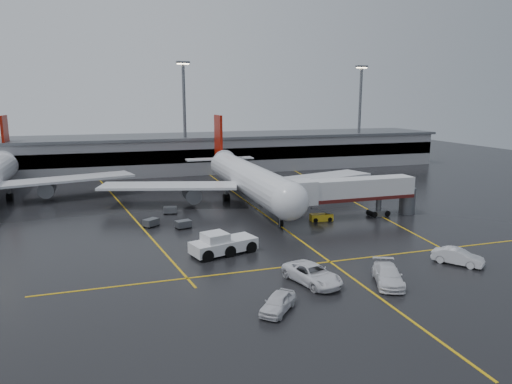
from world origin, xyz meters
name	(u,v)px	position (x,y,z in m)	size (l,w,h in m)	color
ground	(265,214)	(0.00, 0.00, 0.00)	(220.00, 220.00, 0.00)	black
apron_line_centre	(265,214)	(0.00, 0.00, 0.01)	(0.25, 90.00, 0.02)	gold
apron_line_stop	(330,262)	(0.00, -22.00, 0.01)	(60.00, 0.25, 0.02)	gold
apron_line_left	(126,209)	(-20.00, 10.00, 0.01)	(0.25, 70.00, 0.02)	gold
apron_line_right	(340,194)	(18.00, 10.00, 0.01)	(0.25, 70.00, 0.02)	gold
terminal	(202,152)	(0.00, 47.93, 4.32)	(122.00, 19.00, 8.60)	gray
light_mast_mid	(184,111)	(-5.00, 42.00, 14.47)	(3.00, 1.20, 25.45)	#595B60
light_mast_right	(360,110)	(40.00, 42.00, 14.47)	(3.00, 1.20, 25.45)	#595B60
main_airliner	(246,177)	(0.00, 9.70, 4.21)	(48.80, 45.60, 14.10)	silver
jet_bridge	(355,192)	(11.87, -6.00, 3.93)	(19.90, 3.40, 6.05)	silver
pushback_tractor	(222,245)	(-10.48, -15.82, 1.07)	(8.06, 4.98, 2.69)	silver
belt_loader	(321,217)	(6.66, -5.90, 0.50)	(3.35, 1.81, 2.04)	gold
service_van_a	(312,274)	(-4.31, -26.83, 0.91)	(3.03, 6.57, 1.83)	white
service_van_b	(388,275)	(2.49, -29.16, 0.86)	(2.42, 5.96, 1.73)	white
service_van_c	(458,257)	(12.58, -26.81, 0.85)	(1.79, 5.15, 1.70)	silver
service_van_d	(278,302)	(-9.54, -31.49, 0.78)	(1.84, 4.58, 1.56)	silver
baggage_cart_a	(183,224)	(-13.00, -3.97, 0.63)	(2.26, 1.76, 1.12)	#595B60
baggage_cart_b	(151,222)	(-17.08, -1.76, 0.63)	(2.37, 2.27, 1.12)	#595B60
baggage_cart_c	(170,210)	(-13.60, 4.82, 0.63)	(2.22, 1.68, 1.12)	#595B60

